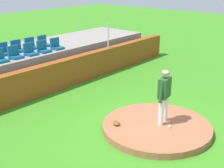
# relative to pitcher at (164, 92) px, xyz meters

# --- Properties ---
(ground_plane) EXTENTS (60.00, 60.00, 0.00)m
(ground_plane) POSITION_rel_pitcher_xyz_m (-0.21, 0.08, -1.21)
(ground_plane) COLOR #3C8920
(pitchers_mound) EXTENTS (3.34, 3.34, 0.20)m
(pitchers_mound) POSITION_rel_pitcher_xyz_m (-0.21, 0.08, -1.11)
(pitchers_mound) COLOR #A25F3F
(pitchers_mound) RESTS_ON ground_plane
(pitcher) EXTENTS (0.76, 0.33, 1.74)m
(pitcher) POSITION_rel_pitcher_xyz_m (0.00, 0.00, 0.00)
(pitcher) COLOR white
(pitcher) RESTS_ON pitchers_mound
(baseball) EXTENTS (0.07, 0.07, 0.07)m
(baseball) POSITION_rel_pitcher_xyz_m (-0.17, -0.34, -0.97)
(baseball) COLOR white
(baseball) RESTS_ON pitchers_mound
(fielding_glove) EXTENTS (0.34, 0.36, 0.11)m
(fielding_glove) POSITION_rel_pitcher_xyz_m (-1.04, 1.00, -0.95)
(fielding_glove) COLOR brown
(fielding_glove) RESTS_ON pitchers_mound
(brick_barrier) EXTENTS (16.15, 0.40, 1.19)m
(brick_barrier) POSITION_rel_pitcher_xyz_m (-0.21, 5.20, -0.62)
(brick_barrier) COLOR #934817
(brick_barrier) RESTS_ON ground_plane
(fence_post_right) EXTENTS (0.06, 0.06, 1.18)m
(fence_post_right) POSITION_rel_pitcher_xyz_m (3.47, 5.20, 0.57)
(fence_post_right) COLOR silver
(fence_post_right) RESTS_ON brick_barrier
(bleacher_platform) EXTENTS (14.54, 3.07, 1.37)m
(bleacher_platform) POSITION_rel_pitcher_xyz_m (-0.21, 7.32, -0.52)
(bleacher_platform) COLOR gray
(bleacher_platform) RESTS_ON ground_plane
(stadium_chair_0) EXTENTS (0.48, 0.44, 0.50)m
(stadium_chair_0) POSITION_rel_pitcher_xyz_m (-1.61, 6.30, 0.32)
(stadium_chair_0) COLOR #125886
(stadium_chair_0) RESTS_ON bleacher_platform
(stadium_chair_1) EXTENTS (0.48, 0.44, 0.50)m
(stadium_chair_1) POSITION_rel_pitcher_xyz_m (-0.92, 6.34, 0.32)
(stadium_chair_1) COLOR #125886
(stadium_chair_1) RESTS_ON bleacher_platform
(stadium_chair_2) EXTENTS (0.48, 0.44, 0.50)m
(stadium_chair_2) POSITION_rel_pitcher_xyz_m (-0.21, 6.31, 0.32)
(stadium_chair_2) COLOR #125886
(stadium_chair_2) RESTS_ON bleacher_platform
(stadium_chair_3) EXTENTS (0.48, 0.44, 0.50)m
(stadium_chair_3) POSITION_rel_pitcher_xyz_m (0.46, 6.29, 0.32)
(stadium_chair_3) COLOR #125886
(stadium_chair_3) RESTS_ON bleacher_platform
(stadium_chair_4) EXTENTS (0.48, 0.44, 0.50)m
(stadium_chair_4) POSITION_rel_pitcher_xyz_m (1.19, 6.30, 0.32)
(stadium_chair_4) COLOR #125886
(stadium_chair_4) RESTS_ON bleacher_platform
(stadium_chair_6) EXTENTS (0.48, 0.44, 0.50)m
(stadium_chair_6) POSITION_rel_pitcher_xyz_m (-0.88, 7.18, 0.32)
(stadium_chair_6) COLOR #125886
(stadium_chair_6) RESTS_ON bleacher_platform
(stadium_chair_7) EXTENTS (0.48, 0.44, 0.50)m
(stadium_chair_7) POSITION_rel_pitcher_xyz_m (-0.21, 7.22, 0.32)
(stadium_chair_7) COLOR #125886
(stadium_chair_7) RESTS_ON bleacher_platform
(stadium_chair_8) EXTENTS (0.48, 0.44, 0.50)m
(stadium_chair_8) POSITION_rel_pitcher_xyz_m (0.51, 7.23, 0.32)
(stadium_chair_8) COLOR #125886
(stadium_chair_8) RESTS_ON bleacher_platform
(stadium_chair_9) EXTENTS (0.48, 0.44, 0.50)m
(stadium_chair_9) POSITION_rel_pitcher_xyz_m (1.18, 7.20, 0.32)
(stadium_chair_9) COLOR #125886
(stadium_chair_9) RESTS_ON bleacher_platform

